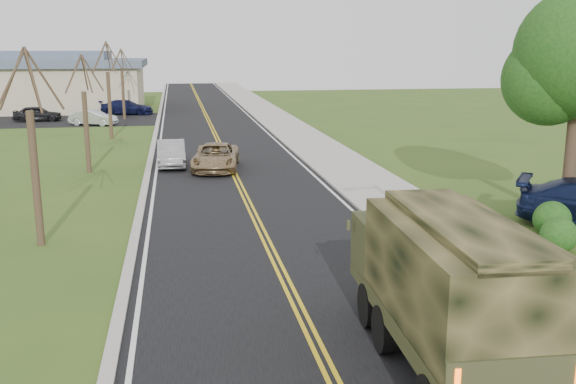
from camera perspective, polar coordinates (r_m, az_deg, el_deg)
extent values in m
cube|color=black|center=(50.70, -6.86, 5.85)|extent=(8.00, 120.00, 0.01)
cube|color=#9E998E|center=(51.08, -2.18, 6.04)|extent=(0.30, 120.00, 0.12)
cube|color=#9E998E|center=(51.35, -0.24, 6.08)|extent=(3.20, 120.00, 0.10)
cube|color=#9E998E|center=(50.65, -11.57, 5.72)|extent=(0.30, 120.00, 0.10)
cylinder|color=#38281C|center=(24.72, 23.89, 3.45)|extent=(0.44, 0.44, 5.04)
sphere|color=#154012|center=(24.47, 22.18, 9.26)|extent=(3.24, 3.24, 3.24)
cylinder|color=#38281C|center=(21.09, -21.52, 1.06)|extent=(0.24, 0.24, 4.20)
cylinder|color=#38281C|center=(20.77, -20.84, 9.39)|extent=(1.01, 0.33, 1.90)
cylinder|color=#38281C|center=(21.34, -21.77, 9.17)|extent=(0.13, 1.29, 1.74)
cylinder|color=#38281C|center=(21.01, -23.35, 9.21)|extent=(0.98, 0.43, 1.90)
cylinder|color=#38281C|center=(20.36, -23.55, 8.89)|extent=(0.79, 1.05, 1.77)
cylinder|color=#38281C|center=(20.28, -21.70, 9.25)|extent=(0.58, 0.90, 1.90)
cylinder|color=#38281C|center=(32.81, -17.47, 5.06)|extent=(0.24, 0.24, 3.96)
cylinder|color=#38281C|center=(32.64, -16.99, 10.09)|extent=(0.96, 0.32, 1.79)
cylinder|color=#38281C|center=(33.15, -17.61, 9.96)|extent=(0.12, 1.22, 1.65)
cylinder|color=#38281C|center=(32.80, -18.53, 10.00)|extent=(0.93, 0.41, 1.79)
cylinder|color=#38281C|center=(32.18, -18.56, 9.83)|extent=(0.75, 0.99, 1.67)
cylinder|color=#38281C|center=(32.16, -17.44, 10.03)|extent=(0.55, 0.85, 1.80)
cylinder|color=#38281C|center=(44.64, -15.57, 7.40)|extent=(0.24, 0.24, 4.44)
cylinder|color=#38281C|center=(44.57, -15.15, 11.54)|extent=(1.07, 0.35, 2.00)
cylinder|color=#38281C|center=(45.12, -15.69, 11.42)|extent=(0.13, 1.36, 1.84)
cylinder|color=#38281C|center=(44.71, -16.43, 11.47)|extent=(1.03, 0.46, 2.00)
cylinder|color=#38281C|center=(44.02, -16.42, 11.35)|extent=(0.83, 1.10, 1.87)
cylinder|color=#38281C|center=(44.02, -15.50, 11.51)|extent=(0.61, 0.95, 2.01)
cylinder|color=#38281C|center=(56.57, -14.43, 8.33)|extent=(0.24, 0.24, 4.08)
cylinder|color=#38281C|center=(56.53, -14.12, 11.33)|extent=(0.99, 0.33, 1.84)
cylinder|color=#38281C|center=(57.04, -14.52, 11.24)|extent=(0.13, 1.25, 1.69)
cylinder|color=#38281C|center=(56.65, -15.05, 11.28)|extent=(0.95, 0.42, 1.85)
cylinder|color=#38281C|center=(56.01, -15.03, 11.19)|extent=(0.77, 1.02, 1.72)
cylinder|color=#38281C|center=(56.02, -14.36, 11.31)|extent=(0.57, 0.88, 1.85)
cube|color=tan|center=(67.70, -21.51, 8.57)|extent=(20.00, 12.00, 4.20)
cube|color=#475466|center=(67.61, -21.68, 10.60)|extent=(21.00, 13.00, 0.70)
cube|color=#475466|center=(67.59, -21.73, 11.19)|extent=(14.00, 8.00, 0.90)
cube|color=black|center=(57.06, -17.34, 6.14)|extent=(18.00, 10.00, 0.02)
cylinder|color=black|center=(13.40, 8.59, -11.96)|extent=(0.35, 0.99, 0.97)
cylinder|color=black|center=(14.00, 16.07, -11.22)|extent=(0.35, 0.99, 0.97)
cylinder|color=black|center=(14.50, 7.23, -9.95)|extent=(0.35, 0.99, 0.97)
cylinder|color=black|center=(15.05, 14.20, -9.37)|extent=(0.35, 0.99, 0.97)
cube|color=#383B20|center=(13.04, 13.31, -10.76)|extent=(2.40, 6.29, 0.31)
cube|color=#383B20|center=(14.78, 10.39, -4.67)|extent=(2.20, 1.78, 1.24)
cube|color=black|center=(15.46, 9.53, -3.17)|extent=(1.95, 0.16, 0.62)
cube|color=#383B20|center=(12.32, 14.60, -11.16)|extent=(2.42, 4.79, 0.13)
cube|color=black|center=(11.98, 14.85, -7.09)|extent=(2.42, 4.79, 1.77)
cube|color=black|center=(11.70, 15.11, -2.79)|extent=(1.62, 4.75, 0.22)
cube|color=#383B20|center=(10.31, 19.67, -15.10)|extent=(2.22, 0.20, 0.58)
cube|color=#FF590C|center=(9.90, 14.81, -15.96)|extent=(0.09, 0.04, 0.40)
imported|color=#937953|center=(32.41, -6.46, 3.12)|extent=(2.80, 4.99, 1.32)
imported|color=#A3A2A7|center=(33.76, -10.34, 3.38)|extent=(1.46, 4.02, 1.32)
imported|color=black|center=(57.28, -21.38, 6.51)|extent=(3.82, 1.57, 1.30)
imported|color=silver|center=(52.94, -16.93, 6.34)|extent=(3.91, 2.55, 1.22)
imported|color=#0F1237|center=(60.66, -14.12, 7.33)|extent=(4.97, 2.84, 1.36)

